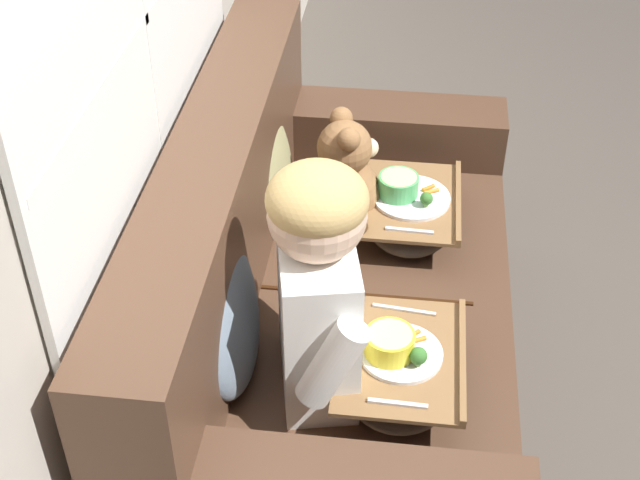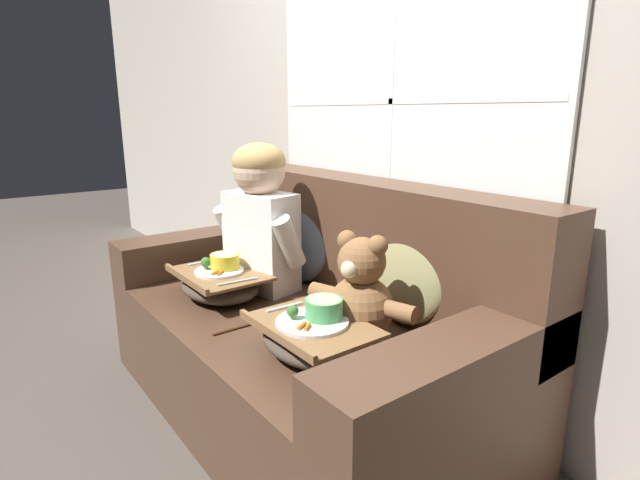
% 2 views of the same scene
% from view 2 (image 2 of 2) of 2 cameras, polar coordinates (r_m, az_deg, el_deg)
% --- Properties ---
extents(ground_plane, '(14.00, 14.00, 0.00)m').
position_cam_2_polar(ground_plane, '(2.26, -2.62, -18.85)').
color(ground_plane, '#4C443D').
extents(wall_back_with_window, '(8.00, 0.08, 2.60)m').
position_cam_2_polar(wall_back_with_window, '(2.24, 9.07, 15.82)').
color(wall_back_with_window, '#BCB2A3').
rests_on(wall_back_with_window, ground_plane).
extents(couch, '(1.79, 0.95, 0.96)m').
position_cam_2_polar(couch, '(2.13, -1.14, -10.52)').
color(couch, '#4C3323').
rests_on(couch, ground_plane).
extents(throw_pillow_behind_child, '(0.43, 0.21, 0.45)m').
position_cam_2_polar(throw_pillow_behind_child, '(2.40, -1.90, 0.36)').
color(throw_pillow_behind_child, slate).
rests_on(throw_pillow_behind_child, couch).
extents(throw_pillow_behind_teddy, '(0.39, 0.19, 0.41)m').
position_cam_2_polar(throw_pillow_behind_teddy, '(1.91, 9.99, -3.59)').
color(throw_pillow_behind_teddy, '#898456').
rests_on(throw_pillow_behind_teddy, couch).
extents(child_figure, '(0.49, 0.27, 0.66)m').
position_cam_2_polar(child_figure, '(2.24, -6.86, 3.38)').
color(child_figure, white).
rests_on(child_figure, couch).
extents(teddy_bear, '(0.42, 0.30, 0.39)m').
position_cam_2_polar(teddy_bear, '(1.76, 4.61, -6.34)').
color(teddy_bear, brown).
rests_on(teddy_bear, couch).
extents(lap_tray_child, '(0.42, 0.32, 0.19)m').
position_cam_2_polar(lap_tray_child, '(2.22, -11.35, -4.78)').
color(lap_tray_child, '#473D33').
rests_on(lap_tray_child, child_figure).
extents(lap_tray_teddy, '(0.42, 0.30, 0.19)m').
position_cam_2_polar(lap_tray_teddy, '(1.68, -0.84, -10.94)').
color(lap_tray_teddy, '#473D33').
rests_on(lap_tray_teddy, teddy_bear).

